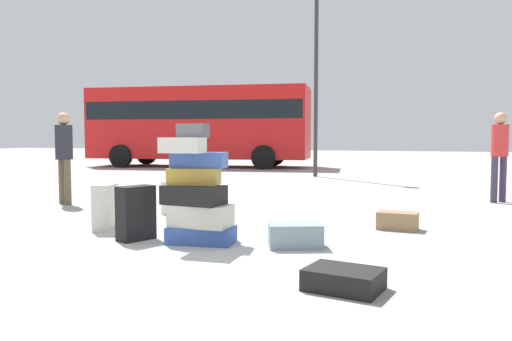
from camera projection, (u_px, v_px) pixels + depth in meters
The scene contains 12 objects.
ground_plane at pixel (171, 249), 5.41m from camera, with size 80.00×80.00×0.00m, color #9E9E99.
suitcase_tower at pixel (197, 195), 5.69m from camera, with size 0.83×0.66×1.35m.
suitcase_cream_white_trunk at pixel (105, 207), 6.51m from camera, with size 0.22×0.43×0.59m, color beige.
suitcase_slate_foreground_near at pixel (295, 235), 5.48m from camera, with size 0.58×0.35×0.26m, color gray.
suitcase_cream_upright_blue at pixel (178, 198), 7.83m from camera, with size 0.30×0.41×0.52m, color beige.
suitcase_black_right_side at pixel (344, 279), 3.95m from camera, with size 0.57×0.43×0.17m, color black.
suitcase_black_behind_tower at pixel (136, 213), 5.85m from camera, with size 0.22×0.42×0.63m, color black.
suitcase_brown_left_side at pixel (398, 221), 6.53m from camera, with size 0.51×0.30×0.23m, color olive.
person_bearded_onlooker at pixel (500, 149), 9.18m from camera, with size 0.30×0.30×1.65m.
person_tourist_with_camera at pixel (64, 150), 8.95m from camera, with size 0.32×0.30×1.63m.
parked_bus at pixel (200, 121), 20.38m from camera, with size 9.05×3.66×3.15m.
lamp_post at pixel (316, 39), 15.05m from camera, with size 0.36×0.36×6.37m.
Camera 1 is at (2.60, -4.76, 1.20)m, focal length 35.32 mm.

